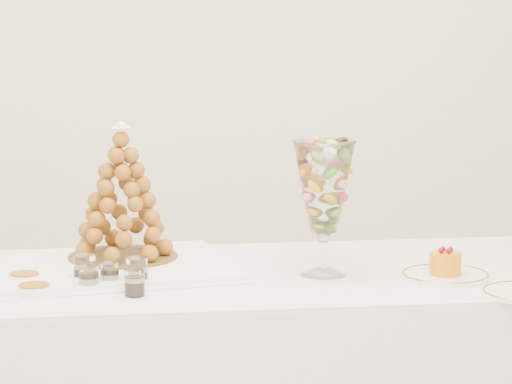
{
  "coord_description": "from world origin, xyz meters",
  "views": [
    {
      "loc": [
        -0.09,
        -2.84,
        1.5
      ],
      "look_at": [
        0.12,
        0.22,
        1.0
      ],
      "focal_mm": 85.0,
      "sensor_mm": 36.0,
      "label": 1
    }
  ],
  "objects": [
    {
      "name": "macaron_vase",
      "position": [
        0.32,
        0.35,
        0.98
      ],
      "size": [
        0.17,
        0.17,
        0.36
      ],
      "color": "white",
      "rests_on": "buffet_table"
    },
    {
      "name": "ramekin_front",
      "position": [
        -0.44,
        0.17,
        0.76
      ],
      "size": [
        0.09,
        0.09,
        0.03
      ],
      "primitive_type": "cylinder",
      "color": "white",
      "rests_on": "buffet_table"
    },
    {
      "name": "verrine_e",
      "position": [
        -0.19,
        0.15,
        0.78
      ],
      "size": [
        0.06,
        0.06,
        0.07
      ],
      "primitive_type": "cylinder",
      "rotation": [
        0.0,
        0.0,
        -0.16
      ],
      "color": "white",
      "rests_on": "buffet_table"
    },
    {
      "name": "ramekin_back",
      "position": [
        -0.48,
        0.3,
        0.76
      ],
      "size": [
        0.09,
        0.09,
        0.03
      ],
      "primitive_type": "cylinder",
      "color": "white",
      "rests_on": "buffet_table"
    },
    {
      "name": "verrine_d",
      "position": [
        -0.31,
        0.2,
        0.78
      ],
      "size": [
        0.06,
        0.06,
        0.07
      ],
      "primitive_type": "cylinder",
      "rotation": [
        0.0,
        0.0,
        0.23
      ],
      "color": "white",
      "rests_on": "buffet_table"
    },
    {
      "name": "verrine_b",
      "position": [
        -0.25,
        0.25,
        0.78
      ],
      "size": [
        0.05,
        0.05,
        0.07
      ],
      "primitive_type": "cylinder",
      "rotation": [
        0.0,
        0.0,
        0.13
      ],
      "color": "white",
      "rests_on": "buffet_table"
    },
    {
      "name": "verrine_a",
      "position": [
        -0.32,
        0.29,
        0.79
      ],
      "size": [
        0.07,
        0.07,
        0.08
      ],
      "primitive_type": "cylinder",
      "rotation": [
        0.0,
        0.0,
        -0.34
      ],
      "color": "white",
      "rests_on": "buffet_table"
    },
    {
      "name": "croquembouche",
      "position": [
        -0.23,
        0.51,
        0.95
      ],
      "size": [
        0.31,
        0.31,
        0.38
      ],
      "rotation": [
        0.0,
        0.0,
        0.1
      ],
      "color": "brown",
      "rests_on": "lace_tray"
    },
    {
      "name": "cake_plate",
      "position": [
        0.64,
        0.29,
        0.75
      ],
      "size": [
        0.24,
        0.24,
        0.01
      ],
      "primitive_type": "cylinder",
      "color": "white",
      "rests_on": "buffet_table"
    },
    {
      "name": "lace_tray",
      "position": [
        -0.26,
        0.43,
        0.76
      ],
      "size": [
        0.73,
        0.61,
        0.02
      ],
      "primitive_type": "cube",
      "rotation": [
        0.0,
        0.0,
        0.22
      ],
      "color": "white",
      "rests_on": "buffet_table"
    },
    {
      "name": "verrine_c",
      "position": [
        -0.18,
        0.25,
        0.79
      ],
      "size": [
        0.07,
        0.07,
        0.08
      ],
      "primitive_type": "cylinder",
      "rotation": [
        0.0,
        0.0,
        -0.33
      ],
      "color": "white",
      "rests_on": "buffet_table"
    },
    {
      "name": "mousse_cake",
      "position": [
        0.64,
        0.29,
        0.79
      ],
      "size": [
        0.09,
        0.09,
        0.08
      ],
      "color": "orange",
      "rests_on": "cake_plate"
    }
  ]
}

